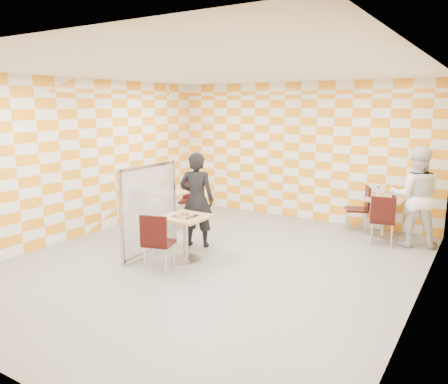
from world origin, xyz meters
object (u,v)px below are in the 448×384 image
at_px(second_table, 384,210).
at_px(chair_empty_far, 191,196).
at_px(main_table, 185,230).
at_px(man_dark, 197,200).
at_px(chair_second_side, 362,205).
at_px(man_white, 415,197).
at_px(empty_table, 169,203).
at_px(chair_second_front, 383,217).
at_px(chair_empty_near, 142,208).
at_px(soda_bottle, 394,193).
at_px(chair_main_front, 157,239).
at_px(partition, 150,209).
at_px(sport_bottle, 378,192).

height_order(second_table, chair_empty_far, chair_empty_far).
xyz_separation_m(main_table, man_dark, (-0.29, 0.73, 0.34)).
bearing_deg(chair_second_side, man_white, -21.38).
xyz_separation_m(chair_empty_far, man_white, (4.44, 0.69, 0.36)).
xyz_separation_m(empty_table, chair_second_front, (4.04, 1.04, 0.04)).
bearing_deg(chair_second_side, main_table, -121.63).
height_order(chair_empty_far, man_dark, man_dark).
bearing_deg(chair_empty_near, soda_bottle, 31.22).
bearing_deg(chair_second_side, chair_empty_far, -162.22).
distance_m(chair_main_front, man_dark, 1.48).
xyz_separation_m(chair_empty_far, partition, (0.77, -2.20, 0.25)).
relative_size(chair_empty_near, man_dark, 0.54).
bearing_deg(soda_bottle, second_table, -143.37).
bearing_deg(chair_empty_near, partition, -41.07).
xyz_separation_m(empty_table, chair_empty_near, (-0.10, -0.70, 0.04)).
relative_size(main_table, chair_second_front, 0.81).
relative_size(second_table, sport_bottle, 3.75).
height_order(empty_table, chair_empty_far, chair_empty_far).
xyz_separation_m(man_dark, sport_bottle, (2.55, 2.51, -0.01)).
bearing_deg(partition, sport_bottle, 48.59).
xyz_separation_m(empty_table, sport_bottle, (3.76, 1.82, 0.33)).
bearing_deg(chair_second_side, partition, -128.77).
xyz_separation_m(second_table, soda_bottle, (0.14, 0.10, 0.34)).
height_order(chair_second_side, chair_empty_near, same).
bearing_deg(chair_empty_near, chair_second_side, 34.81).
distance_m(chair_empty_near, man_white, 5.06).
height_order(second_table, chair_empty_near, chair_empty_near).
height_order(chair_second_front, chair_empty_far, same).
relative_size(man_dark, sport_bottle, 8.51).
bearing_deg(man_dark, second_table, -157.97).
bearing_deg(sport_bottle, chair_main_front, -120.15).
bearing_deg(partition, empty_table, 118.72).
relative_size(chair_main_front, chair_empty_near, 1.00).
height_order(second_table, chair_main_front, chair_main_front).
height_order(chair_second_side, man_dark, man_dark).
distance_m(chair_second_front, man_white, 0.68).
xyz_separation_m(partition, man_dark, (0.38, 0.82, 0.06)).
bearing_deg(empty_table, chair_empty_near, -98.54).
height_order(chair_second_front, man_dark, man_dark).
relative_size(chair_second_front, man_dark, 0.54).
xyz_separation_m(man_dark, soda_bottle, (2.85, 2.51, 0.00)).
height_order(chair_main_front, chair_second_side, same).
xyz_separation_m(chair_second_front, man_white, (0.45, 0.35, 0.36)).
bearing_deg(chair_empty_far, soda_bottle, 15.81).
bearing_deg(chair_main_front, man_dark, 100.84).
xyz_separation_m(chair_empty_near, partition, (0.93, -0.81, 0.25)).
bearing_deg(chair_main_front, sport_bottle, 59.85).
xyz_separation_m(second_table, chair_second_side, (-0.45, 0.07, 0.04)).
bearing_deg(sport_bottle, second_table, -32.18).
height_order(man_dark, man_white, man_white).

